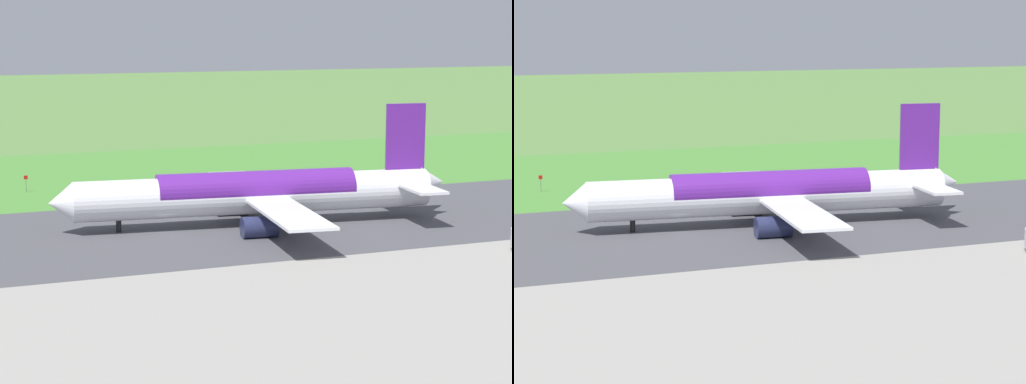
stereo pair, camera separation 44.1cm
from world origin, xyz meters
TOP-DOWN VIEW (x-y plane):
  - ground_plane at (0.00, 0.00)m, footprint 800.00×800.00m
  - runway_asphalt at (0.00, 0.00)m, footprint 600.00×39.80m
  - grass_verge_foreground at (0.00, -41.70)m, footprint 600.00×80.00m
  - airliner_main at (-12.95, 0.04)m, footprint 54.13×44.40m
  - no_stopping_sign at (12.21, -37.10)m, footprint 0.60×0.10m

SIDE VIEW (x-z plane):
  - ground_plane at x=0.00m, z-range 0.00..0.00m
  - grass_verge_foreground at x=0.00m, z-range 0.00..0.04m
  - runway_asphalt at x=0.00m, z-range 0.00..0.06m
  - no_stopping_sign at x=12.21m, z-range 0.25..2.97m
  - airliner_main at x=-12.95m, z-range -3.59..12.29m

